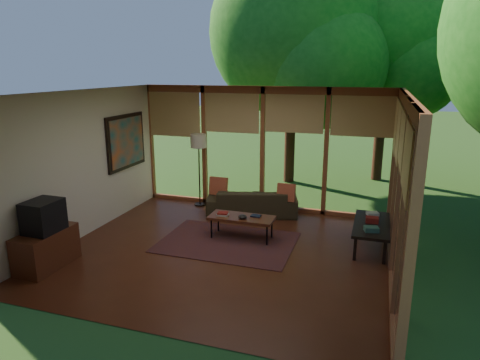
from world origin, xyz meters
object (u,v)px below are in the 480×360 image
(floor_lamp, at_px, (199,145))
(side_console, at_px, (372,226))
(sofa, at_px, (252,202))
(coffee_table, at_px, (242,218))
(media_cabinet, at_px, (46,249))
(television, at_px, (43,216))

(floor_lamp, xyz_separation_m, side_console, (3.81, -1.31, -1.00))
(sofa, distance_m, coffee_table, 1.37)
(sofa, bearing_deg, media_cabinet, 39.40)
(coffee_table, relative_size, side_console, 0.86)
(side_console, bearing_deg, sofa, 156.79)
(sofa, xyz_separation_m, side_console, (2.48, -1.07, 0.13))
(television, bearing_deg, side_console, 25.88)
(side_console, bearing_deg, coffee_table, -172.93)
(coffee_table, bearing_deg, television, -141.09)
(television, relative_size, floor_lamp, 0.33)
(sofa, relative_size, media_cabinet, 1.92)
(media_cabinet, relative_size, coffee_table, 0.83)
(television, xyz_separation_m, coffee_table, (2.56, 2.07, -0.46))
(media_cabinet, distance_m, coffee_table, 3.31)
(sofa, relative_size, coffee_table, 1.60)
(media_cabinet, relative_size, floor_lamp, 0.61)
(television, bearing_deg, coffee_table, 38.91)
(side_console, bearing_deg, television, -154.12)
(media_cabinet, bearing_deg, television, 0.00)
(sofa, bearing_deg, coffee_table, 82.65)
(media_cabinet, bearing_deg, coffee_table, 38.70)
(floor_lamp, height_order, side_console, floor_lamp)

